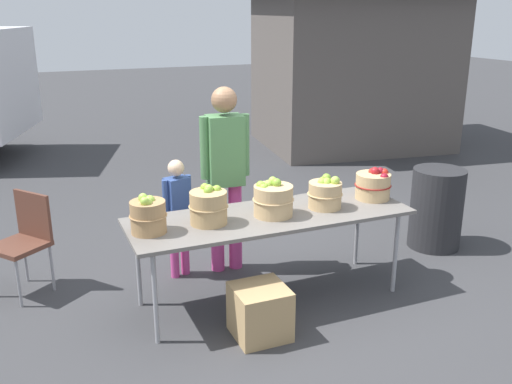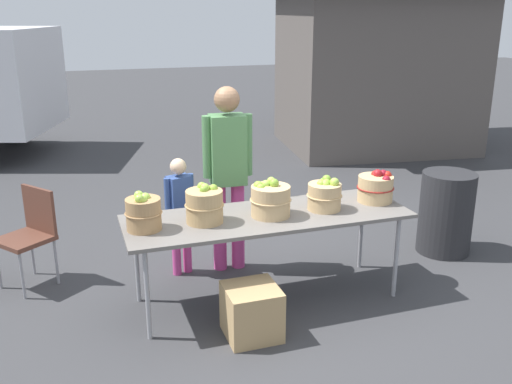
# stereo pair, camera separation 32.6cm
# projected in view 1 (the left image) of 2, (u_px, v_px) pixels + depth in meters

# --- Properties ---
(ground_plane) EXTENTS (40.00, 40.00, 0.00)m
(ground_plane) POSITION_uv_depth(u_px,v_px,m) (270.00, 298.00, 4.79)
(ground_plane) COLOR #38383A
(market_table) EXTENTS (2.30, 0.76, 0.75)m
(market_table) POSITION_uv_depth(u_px,v_px,m) (270.00, 219.00, 4.57)
(market_table) COLOR slate
(market_table) RESTS_ON ground
(apple_basket_green_0) EXTENTS (0.28, 0.28, 0.30)m
(apple_basket_green_0) POSITION_uv_depth(u_px,v_px,m) (148.00, 215.00, 4.15)
(apple_basket_green_0) COLOR #A87F51
(apple_basket_green_0) RESTS_ON market_table
(apple_basket_green_1) EXTENTS (0.31, 0.31, 0.30)m
(apple_basket_green_1) POSITION_uv_depth(u_px,v_px,m) (209.00, 207.00, 4.33)
(apple_basket_green_1) COLOR tan
(apple_basket_green_1) RESTS_ON market_table
(apple_basket_green_2) EXTENTS (0.33, 0.33, 0.30)m
(apple_basket_green_2) POSITION_uv_depth(u_px,v_px,m) (273.00, 199.00, 4.50)
(apple_basket_green_2) COLOR tan
(apple_basket_green_2) RESTS_ON market_table
(apple_basket_green_3) EXTENTS (0.29, 0.29, 0.28)m
(apple_basket_green_3) POSITION_uv_depth(u_px,v_px,m) (325.00, 193.00, 4.68)
(apple_basket_green_3) COLOR tan
(apple_basket_green_3) RESTS_ON market_table
(apple_basket_red_0) EXTENTS (0.32, 0.32, 0.28)m
(apple_basket_red_0) POSITION_uv_depth(u_px,v_px,m) (373.00, 185.00, 4.91)
(apple_basket_red_0) COLOR tan
(apple_basket_red_0) RESTS_ON market_table
(vendor_adult) EXTENTS (0.45, 0.25, 1.70)m
(vendor_adult) POSITION_uv_depth(u_px,v_px,m) (225.00, 166.00, 5.04)
(vendor_adult) COLOR #CC3F8C
(vendor_adult) RESTS_ON ground
(child_customer) EXTENTS (0.28, 0.20, 1.09)m
(child_customer) POSITION_uv_depth(u_px,v_px,m) (178.00, 209.00, 5.01)
(child_customer) COLOR #CC3F8C
(child_customer) RESTS_ON ground
(food_kiosk) EXTENTS (3.84, 3.32, 2.74)m
(food_kiosk) POSITION_uv_depth(u_px,v_px,m) (352.00, 66.00, 9.86)
(food_kiosk) COLOR #59514C
(food_kiosk) RESTS_ON ground
(folding_chair) EXTENTS (0.56, 0.56, 0.86)m
(folding_chair) POSITION_uv_depth(u_px,v_px,m) (25.00, 236.00, 4.77)
(folding_chair) COLOR brown
(folding_chair) RESTS_ON ground
(trash_barrel) EXTENTS (0.52, 0.52, 0.82)m
(trash_barrel) POSITION_uv_depth(u_px,v_px,m) (436.00, 208.00, 5.72)
(trash_barrel) COLOR #262628
(trash_barrel) RESTS_ON ground
(produce_crate) EXTENTS (0.39, 0.39, 0.39)m
(produce_crate) POSITION_uv_depth(u_px,v_px,m) (260.00, 312.00, 4.19)
(produce_crate) COLOR tan
(produce_crate) RESTS_ON ground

